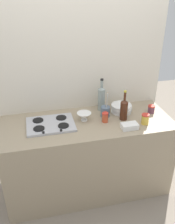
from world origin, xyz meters
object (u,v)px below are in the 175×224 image
at_px(plate_stack, 121,108).
at_px(condiment_jar_spare, 151,109).
at_px(stovetop_hob, 51,124).
at_px(utensil_crock, 105,111).
at_px(condiment_jar_front, 145,119).
at_px(mixing_bowl, 84,116).
at_px(butter_dish, 130,126).
at_px(wine_bottle_mid_left, 101,98).
at_px(condiment_jar_rear, 105,117).
at_px(wine_bottle_leftmost, 124,109).

relative_size(plate_stack, condiment_jar_spare, 2.72).
relative_size(stovetop_hob, utensil_crock, 1.74).
bearing_deg(stovetop_hob, condiment_jar_front, -11.27).
distance_m(mixing_bowl, butter_dish, 0.49).
bearing_deg(utensil_crock, wine_bottle_mid_left, 91.45).
bearing_deg(butter_dish, condiment_jar_rear, 137.05).
distance_m(condiment_jar_front, condiment_jar_rear, 0.41).
distance_m(stovetop_hob, condiment_jar_front, 0.97).
height_order(plate_stack, wine_bottle_leftmost, wine_bottle_leftmost).
bearing_deg(condiment_jar_front, condiment_jar_rear, 160.89).
bearing_deg(mixing_bowl, condiment_jar_front, -19.62).
relative_size(butter_dish, condiment_jar_front, 1.51).
bearing_deg(condiment_jar_spare, condiment_jar_front, -129.03).
bearing_deg(condiment_jar_rear, condiment_jar_front, -19.11).
xyz_separation_m(plate_stack, butter_dish, (-0.04, -0.36, -0.02)).
distance_m(wine_bottle_mid_left, butter_dish, 0.50).
relative_size(mixing_bowl, condiment_jar_front, 1.38).
relative_size(plate_stack, wine_bottle_leftmost, 0.71).
bearing_deg(butter_dish, wine_bottle_mid_left, 110.00).
height_order(wine_bottle_leftmost, condiment_jar_spare, wine_bottle_leftmost).
relative_size(mixing_bowl, utensil_crock, 0.55).
xyz_separation_m(wine_bottle_leftmost, condiment_jar_rear, (-0.21, -0.01, -0.07)).
distance_m(mixing_bowl, condiment_jar_rear, 0.22).
xyz_separation_m(utensil_crock, condiment_jar_spare, (0.52, -0.04, -0.02)).
bearing_deg(mixing_bowl, condiment_jar_spare, -0.05).
height_order(mixing_bowl, butter_dish, mixing_bowl).
xyz_separation_m(stovetop_hob, condiment_jar_spare, (1.12, 0.02, 0.03)).
height_order(plate_stack, condiment_jar_rear, condiment_jar_rear).
distance_m(wine_bottle_leftmost, wine_bottle_mid_left, 0.31).
bearing_deg(condiment_jar_rear, butter_dish, -42.95).
relative_size(butter_dish, condiment_jar_spare, 1.91).
bearing_deg(plate_stack, wine_bottle_leftmost, -102.88).
bearing_deg(condiment_jar_front, wine_bottle_leftmost, 142.02).
relative_size(stovetop_hob, condiment_jar_spare, 5.59).
distance_m(wine_bottle_leftmost, condiment_jar_rear, 0.22).
bearing_deg(condiment_jar_rear, utensil_crock, 71.84).
height_order(stovetop_hob, condiment_jar_front, condiment_jar_front).
bearing_deg(stovetop_hob, wine_bottle_leftmost, -3.51).
bearing_deg(wine_bottle_leftmost, mixing_bowl, 170.41).
xyz_separation_m(wine_bottle_leftmost, butter_dish, (-0.01, -0.19, -0.09)).
relative_size(wine_bottle_mid_left, condiment_jar_rear, 3.56).
relative_size(wine_bottle_leftmost, condiment_jar_rear, 3.13).
bearing_deg(plate_stack, wine_bottle_mid_left, 155.04).
xyz_separation_m(wine_bottle_mid_left, condiment_jar_front, (0.35, -0.40, -0.09)).
bearing_deg(butter_dish, wine_bottle_leftmost, 88.21).
distance_m(stovetop_hob, condiment_jar_spare, 1.12).
bearing_deg(wine_bottle_mid_left, plate_stack, -24.96).
height_order(mixing_bowl, condiment_jar_front, condiment_jar_front).
bearing_deg(butter_dish, condiment_jar_spare, 36.15).
height_order(stovetop_hob, condiment_jar_rear, condiment_jar_rear).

